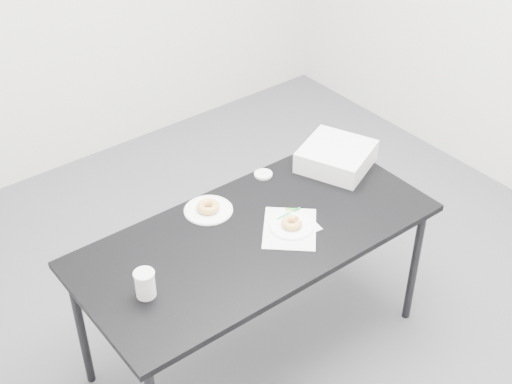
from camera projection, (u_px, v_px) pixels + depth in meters
floor at (267, 319)px, 3.76m from camera, size 4.00×4.00×0.00m
table at (256, 242)px, 3.20m from camera, size 1.64×0.77×0.75m
scorecard at (290, 228)px, 3.19m from camera, size 0.37×0.38×0.00m
logo_patch at (290, 211)px, 3.29m from camera, size 0.07×0.07×0.00m
pen at (289, 214)px, 3.27m from camera, size 0.14×0.01×0.01m
napkin at (301, 225)px, 3.21m from camera, size 0.16×0.16×0.00m
plate_near at (292, 226)px, 3.20m from camera, size 0.20×0.20×0.01m
donut_near at (292, 223)px, 3.19m from camera, size 0.12×0.12×0.03m
plate_far at (208, 210)px, 3.30m from camera, size 0.23×0.23×0.01m
donut_far at (208, 207)px, 3.28m from camera, size 0.14×0.14×0.04m
coffee_cup at (145, 284)px, 2.82m from camera, size 0.08×0.08×0.12m
cup_lid at (263, 174)px, 3.52m from camera, size 0.09×0.09×0.01m
bakery_box at (336, 156)px, 3.57m from camera, size 0.43×0.43×0.11m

